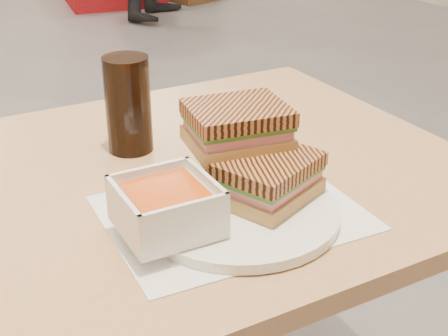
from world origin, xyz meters
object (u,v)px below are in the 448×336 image
panini_lower (267,177)px  cola_glass (128,105)px  plate (240,212)px  soup_bowl (167,209)px  main_table (82,264)px

panini_lower → cola_glass: size_ratio=1.03×
plate → cola_glass: cola_glass is taller
plate → soup_bowl: bearing=179.0°
main_table → cola_glass: bearing=38.3°
main_table → cola_glass: size_ratio=7.98×
soup_bowl → main_table: bearing=111.5°
main_table → plate: bearing=-44.6°
main_table → plate: (0.17, -0.17, 0.12)m
main_table → cola_glass: 0.25m
main_table → panini_lower: bearing=-37.1°
main_table → panini_lower: (0.21, -0.16, 0.16)m
soup_bowl → panini_lower: size_ratio=0.75×
main_table → cola_glass: cola_glass is taller
plate → panini_lower: bearing=6.3°
plate → cola_glass: bearing=97.6°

